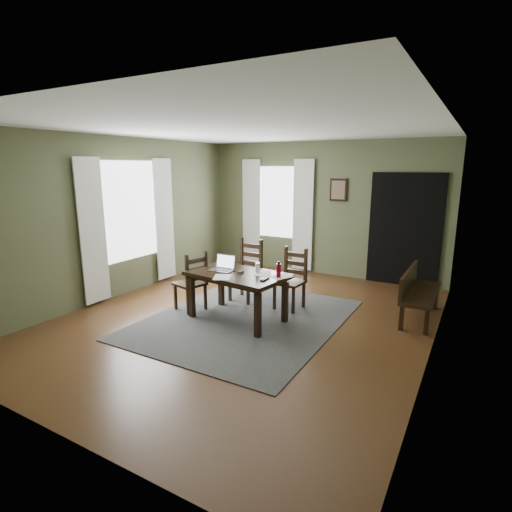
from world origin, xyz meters
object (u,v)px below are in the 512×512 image
Objects in this scene: dining_table at (237,279)px; chair_back_right at (291,280)px; water_bottle at (279,270)px; laptop at (224,266)px; chair_end at (192,282)px; bench at (417,289)px; chair_back_left at (247,271)px.

dining_table is 0.98m from chair_back_right.
dining_table is at bearing -114.19° from chair_back_right.
laptop is at bearing -178.11° from water_bottle.
water_bottle is at bearing 108.94° from chair_end.
chair_back_right is at bearing 105.93° from bench.
dining_table is 2.63m from bench.
laptop is at bearing 179.35° from dining_table.
chair_end is at bearing -115.23° from chair_back_left.
chair_back_left is at bearing 119.76° from dining_table.
bench is at bearing 38.40° from water_bottle.
chair_back_right is 0.72× the size of bench.
water_bottle is (0.89, 0.03, 0.05)m from laptop.
dining_table is 0.30m from laptop.
bench is at bearing 38.04° from dining_table.
bench is 2.11m from water_bottle.
chair_back_right reaches higher than chair_end.
chair_end is at bearing -175.71° from laptop.
chair_back_left is (-0.36, 0.85, -0.13)m from dining_table.
chair_back_left is at bearing 168.01° from chair_end.
chair_end is at bearing -176.20° from water_bottle.
chair_back_right is at bearing 68.12° from dining_table.
chair_back_right is 2.78× the size of laptop.
chair_back_right is 0.87m from water_bottle.
chair_back_right is at bearing 101.82° from water_bottle.
water_bottle is at bearing -73.42° from chair_back_right.
chair_back_left is 0.87m from laptop.
dining_table is 1.48× the size of chair_back_left.
laptop is (0.10, -0.82, 0.27)m from chair_back_left.
chair_back_right is 1.13m from laptop.
laptop is at bearing -127.24° from chair_back_right.
laptop is 0.89m from water_bottle.
chair_back_right reaches higher than water_bottle.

